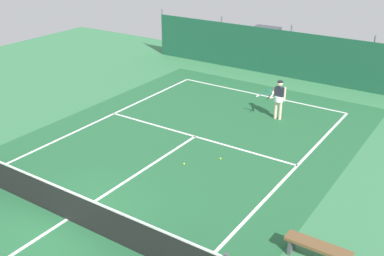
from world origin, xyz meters
name	(u,v)px	position (x,y,z in m)	size (l,w,h in m)	color
ground_plane	(67,219)	(0.00, 0.00, 0.00)	(36.00, 36.00, 0.00)	#387A4C
court_surface	(67,219)	(0.00, 0.00, 0.00)	(11.02, 26.60, 0.01)	#236038
tennis_net	(65,204)	(0.00, 0.00, 0.51)	(10.12, 0.10, 1.10)	black
back_fence	(292,63)	(0.00, 15.62, 0.67)	(16.30, 0.98, 2.70)	#195138
tennis_player	(279,97)	(1.88, 9.71, 0.96)	(0.70, 0.76, 1.64)	beige
tennis_ball_near_player	(220,159)	(1.73, 5.36, 0.03)	(0.07, 0.07, 0.07)	#CCDB33
tennis_ball_midcourt	(184,164)	(0.90, 4.36, 0.03)	(0.07, 0.07, 0.07)	#CCDB33
parked_car	(263,43)	(-2.85, 18.02, 0.84)	(2.14, 4.27, 1.68)	silver
courtside_bench	(318,248)	(6.31, 2.16, 0.37)	(1.60, 0.40, 0.49)	brown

